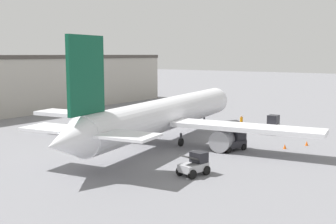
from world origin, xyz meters
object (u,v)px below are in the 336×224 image
safety_cone_far (307,143)px  baggage_tug (233,141)px  belt_loader_truck (195,164)px  pushback_tug (272,125)px  ground_crew_worker (241,121)px  safety_cone_near (285,146)px  airplane (164,115)px

safety_cone_far → baggage_tug: bearing=140.2°
baggage_tug → safety_cone_far: baggage_tug is taller
belt_loader_truck → pushback_tug: pushback_tug is taller
ground_crew_worker → safety_cone_far: (-6.18, -11.44, -0.70)m
ground_crew_worker → safety_cone_near: ground_crew_worker is taller
baggage_tug → safety_cone_far: size_ratio=6.73×
ground_crew_worker → pushback_tug: 5.03m
pushback_tug → belt_loader_truck: bearing=-177.0°
airplane → ground_crew_worker: bearing=-20.4°
airplane → pushback_tug: bearing=-38.9°
baggage_tug → belt_loader_truck: baggage_tug is taller
airplane → ground_crew_worker: 15.24m
baggage_tug → airplane: bearing=116.5°
pushback_tug → safety_cone_far: bearing=-132.1°
ground_crew_worker → safety_cone_near: bearing=-171.6°
airplane → belt_loader_truck: bearing=-141.6°
baggage_tug → safety_cone_far: (7.04, -5.87, -0.72)m
belt_loader_truck → safety_cone_far: (17.78, -4.06, -0.68)m
ground_crew_worker → baggage_tug: size_ratio=0.50×
airplane → belt_loader_truck: airplane is taller
baggage_tug → belt_loader_truck: bearing=-154.5°
belt_loader_truck → safety_cone_near: size_ratio=5.23×
baggage_tug → pushback_tug: pushback_tug is taller
pushback_tug → baggage_tug: bearing=179.8°
airplane → safety_cone_near: 14.28m
safety_cone_far → safety_cone_near: bearing=155.1°
airplane → pushback_tug: 16.07m
baggage_tug → pushback_tug: 12.32m
ground_crew_worker → pushback_tug: pushback_tug is taller
ground_crew_worker → safety_cone_far: size_ratio=3.34×
safety_cone_near → ground_crew_worker: bearing=47.1°
airplane → safety_cone_far: 16.93m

